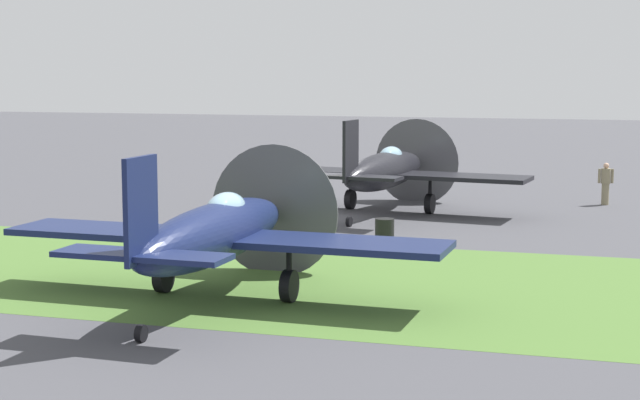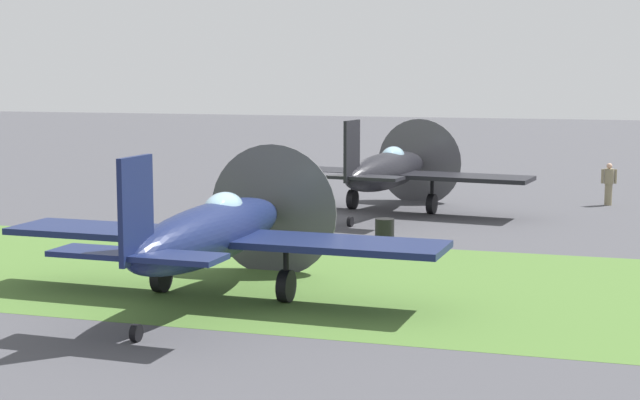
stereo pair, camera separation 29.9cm
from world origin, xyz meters
The scene contains 6 objects.
ground_plane centered at (0.00, 0.00, 0.00)m, with size 160.00×160.00×0.00m, color #424247.
grass_verge centered at (0.00, -10.40, 0.00)m, with size 120.00×11.00×0.01m, color #476B2D.
airplane_lead centered at (1.86, 2.30, 1.64)m, with size 11.08×8.80×3.93m.
airplane_wingman centered at (1.25, -13.32, 1.66)m, with size 11.06×8.78×3.96m.
ground_crew_chief centered at (10.00, 7.03, 0.91)m, with size 0.62×0.38×1.73m.
fuel_drum centered at (3.47, -5.10, 0.45)m, with size 0.60×0.60×0.90m, color black.
Camera 1 is at (10.17, -34.91, 5.49)m, focal length 55.57 mm.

